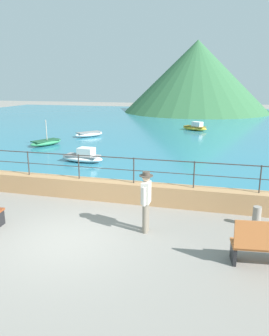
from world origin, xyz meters
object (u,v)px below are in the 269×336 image
Objects in this scene: person_walking at (146,199)px; boat_3 at (89,134)px; boat_0 at (46,142)px; boat_6 at (83,157)px; bollard at (257,217)px; boat_2 at (195,127)px.

person_walking reaches higher than boat_3.
boat_0 is 5.55m from boat_6.
bollard is (3.04, 1.13, -0.67)m from person_walking.
boat_3 is at bearing 110.42° from boat_6.
boat_0 is at bearing -133.28° from boat_2.
boat_2 is (9.01, 9.56, 0.07)m from boat_0.
bollard is at bearing -37.81° from boat_0.
person_walking is 3.31m from bollard.
boat_2 is at bearing 46.72° from boat_0.
boat_3 is at bearing -144.11° from boat_2.
bollard is at bearing 20.36° from person_walking.
boat_0 is (-9.17, 10.61, -0.72)m from person_walking.
boat_3 is 8.16m from boat_6.
boat_2 and boat_6 have the same top height.
boat_3 is (-10.84, 13.52, -0.05)m from bollard.
person_walking is 14.04m from boat_0.
person_walking is at bearing -54.71° from boat_6.
boat_3 is at bearing 128.73° from bollard.
person_walking is 8.60m from boat_6.
boat_0 is 1.04× the size of boat_6.
boat_3 is 0.99× the size of boat_6.
boat_6 is (2.85, -7.65, 0.07)m from boat_3.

